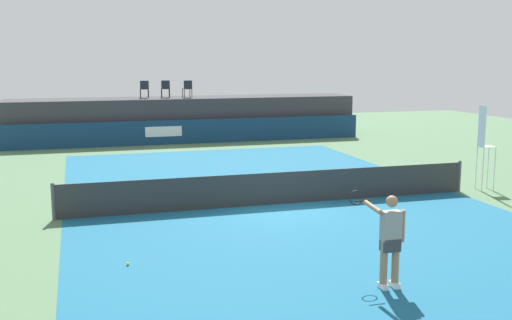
{
  "coord_description": "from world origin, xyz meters",
  "views": [
    {
      "loc": [
        -5.53,
        -16.62,
        4.25
      ],
      "look_at": [
        -0.02,
        2.0,
        1.0
      ],
      "focal_mm": 42.97,
      "sensor_mm": 36.0,
      "label": 1
    }
  ],
  "objects_px": {
    "spectator_chair_left": "(165,88)",
    "net_post_near": "(53,202)",
    "spectator_chair_far_left": "(144,88)",
    "spectator_chair_center": "(187,88)",
    "tennis_player": "(389,238)",
    "umpire_chair": "(484,142)",
    "tennis_ball": "(128,264)",
    "net_post_far": "(459,176)"
  },
  "relations": [
    {
      "from": "spectator_chair_left",
      "to": "net_post_near",
      "type": "height_order",
      "value": "spectator_chair_left"
    },
    {
      "from": "spectator_chair_far_left",
      "to": "spectator_chair_center",
      "type": "height_order",
      "value": "same"
    },
    {
      "from": "spectator_chair_center",
      "to": "tennis_player",
      "type": "relative_size",
      "value": 0.5
    },
    {
      "from": "net_post_near",
      "to": "tennis_player",
      "type": "relative_size",
      "value": 0.56
    },
    {
      "from": "umpire_chair",
      "to": "tennis_ball",
      "type": "xyz_separation_m",
      "value": [
        -11.69,
        -4.24,
        -1.55
      ]
    },
    {
      "from": "net_post_near",
      "to": "net_post_far",
      "type": "xyz_separation_m",
      "value": [
        12.4,
        0.0,
        0.0
      ]
    },
    {
      "from": "spectator_chair_left",
      "to": "tennis_ball",
      "type": "xyz_separation_m",
      "value": [
        -3.68,
        -19.67,
        -2.66
      ]
    },
    {
      "from": "tennis_player",
      "to": "tennis_ball",
      "type": "distance_m",
      "value": 5.35
    },
    {
      "from": "spectator_chair_center",
      "to": "net_post_near",
      "type": "distance_m",
      "value": 16.51
    },
    {
      "from": "spectator_chair_left",
      "to": "umpire_chair",
      "type": "distance_m",
      "value": 17.42
    },
    {
      "from": "spectator_chair_far_left",
      "to": "net_post_far",
      "type": "height_order",
      "value": "spectator_chair_far_left"
    },
    {
      "from": "umpire_chair",
      "to": "net_post_far",
      "type": "height_order",
      "value": "umpire_chair"
    },
    {
      "from": "tennis_ball",
      "to": "spectator_chair_center",
      "type": "bearing_deg",
      "value": 76.13
    },
    {
      "from": "umpire_chair",
      "to": "tennis_player",
      "type": "distance_m",
      "value": 9.91
    },
    {
      "from": "spectator_chair_left",
      "to": "tennis_player",
      "type": "bearing_deg",
      "value": -87.7
    },
    {
      "from": "spectator_chair_far_left",
      "to": "net_post_far",
      "type": "distance_m",
      "value": 17.64
    },
    {
      "from": "spectator_chair_left",
      "to": "tennis_player",
      "type": "xyz_separation_m",
      "value": [
        0.9,
        -22.29,
        -1.73
      ]
    },
    {
      "from": "spectator_chair_far_left",
      "to": "spectator_chair_left",
      "type": "height_order",
      "value": "same"
    },
    {
      "from": "spectator_chair_far_left",
      "to": "umpire_chair",
      "type": "relative_size",
      "value": 0.32
    },
    {
      "from": "umpire_chair",
      "to": "tennis_ball",
      "type": "relative_size",
      "value": 40.59
    },
    {
      "from": "net_post_near",
      "to": "tennis_player",
      "type": "bearing_deg",
      "value": -48.15
    },
    {
      "from": "net_post_far",
      "to": "tennis_ball",
      "type": "bearing_deg",
      "value": -158.69
    },
    {
      "from": "spectator_chair_center",
      "to": "tennis_player",
      "type": "bearing_deg",
      "value": -90.51
    },
    {
      "from": "net_post_near",
      "to": "tennis_ball",
      "type": "relative_size",
      "value": 14.71
    },
    {
      "from": "net_post_far",
      "to": "tennis_ball",
      "type": "relative_size",
      "value": 14.71
    },
    {
      "from": "umpire_chair",
      "to": "net_post_near",
      "type": "bearing_deg",
      "value": -179.94
    },
    {
      "from": "net_post_far",
      "to": "spectator_chair_far_left",
      "type": "bearing_deg",
      "value": 118.13
    },
    {
      "from": "spectator_chair_center",
      "to": "tennis_ball",
      "type": "relative_size",
      "value": 13.06
    },
    {
      "from": "net_post_far",
      "to": "tennis_ball",
      "type": "distance_m",
      "value": 11.64
    },
    {
      "from": "spectator_chair_far_left",
      "to": "umpire_chair",
      "type": "distance_m",
      "value": 17.94
    },
    {
      "from": "spectator_chair_left",
      "to": "net_post_far",
      "type": "bearing_deg",
      "value": -65.13
    },
    {
      "from": "spectator_chair_center",
      "to": "net_post_far",
      "type": "xyz_separation_m",
      "value": [
        6.07,
        -15.09,
        -2.19
      ]
    },
    {
      "from": "umpire_chair",
      "to": "net_post_far",
      "type": "distance_m",
      "value": 1.39
    },
    {
      "from": "spectator_chair_center",
      "to": "net_post_near",
      "type": "relative_size",
      "value": 0.89
    },
    {
      "from": "net_post_far",
      "to": "tennis_ball",
      "type": "xyz_separation_m",
      "value": [
        -10.84,
        -4.23,
        -0.46
      ]
    },
    {
      "from": "spectator_chair_far_left",
      "to": "net_post_far",
      "type": "relative_size",
      "value": 0.89
    },
    {
      "from": "net_post_near",
      "to": "tennis_player",
      "type": "distance_m",
      "value": 9.21
    },
    {
      "from": "net_post_near",
      "to": "net_post_far",
      "type": "distance_m",
      "value": 12.4
    },
    {
      "from": "spectator_chair_far_left",
      "to": "tennis_ball",
      "type": "xyz_separation_m",
      "value": [
        -2.59,
        -19.66,
        -2.66
      ]
    },
    {
      "from": "spectator_chair_left",
      "to": "net_post_near",
      "type": "distance_m",
      "value": 16.45
    },
    {
      "from": "net_post_near",
      "to": "tennis_ball",
      "type": "distance_m",
      "value": 4.53
    },
    {
      "from": "spectator_chair_far_left",
      "to": "tennis_player",
      "type": "relative_size",
      "value": 0.5
    }
  ]
}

